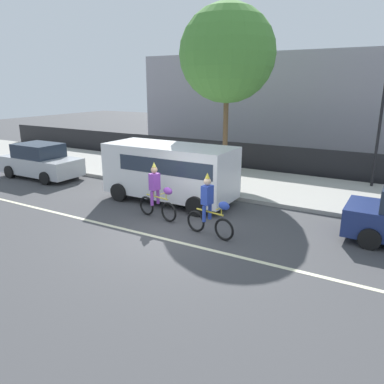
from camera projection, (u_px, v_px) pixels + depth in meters
name	position (u px, v px, depth m)	size (l,w,h in m)	color
ground_plane	(172.00, 233.00, 11.41)	(80.00, 80.00, 0.00)	#424244
road_centre_line	(162.00, 238.00, 10.99)	(36.00, 0.14, 0.01)	beige
sidewalk_curb	(251.00, 183.00, 16.79)	(60.00, 5.00, 0.15)	#9E9B93
fence_line	(273.00, 159.00, 19.02)	(40.00, 0.08, 1.40)	black
building_backdrop	(359.00, 104.00, 24.17)	(28.00, 8.00, 6.27)	#99939E
parade_cyclist_purple	(157.00, 194.00, 12.41)	(1.71, 0.53, 1.92)	black
parade_cyclist_cobalt	(210.00, 209.00, 10.95)	(1.71, 0.53, 1.92)	black
parked_van_white	(171.00, 169.00, 14.15)	(5.00, 2.22, 2.18)	white
parked_car_silver	(41.00, 162.00, 17.98)	(4.10, 1.92, 1.64)	#B7BABF
street_lamp_post	(384.00, 94.00, 15.03)	(0.36, 0.36, 5.86)	black
street_tree_near_lamp	(227.00, 54.00, 17.00)	(4.40, 4.40, 7.74)	brown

